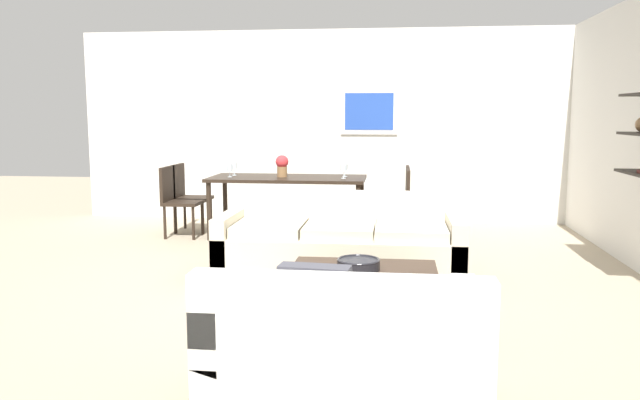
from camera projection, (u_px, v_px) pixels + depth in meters
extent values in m
plane|color=tan|center=(320.00, 286.00, 5.61)|extent=(18.00, 18.00, 0.00)
cube|color=silver|center=(371.00, 126.00, 8.87)|extent=(8.40, 0.06, 2.70)
cube|color=white|center=(369.00, 111.00, 8.80)|extent=(0.80, 0.02, 0.64)
cube|color=#264CB2|center=(369.00, 111.00, 8.78)|extent=(0.68, 0.01, 0.51)
cube|color=beige|center=(340.00, 256.00, 5.86)|extent=(2.24, 0.90, 0.42)
cube|color=beige|center=(344.00, 209.00, 6.17)|extent=(2.24, 0.16, 0.36)
cube|color=beige|center=(230.00, 244.00, 5.97)|extent=(0.14, 0.90, 0.60)
cube|color=beige|center=(455.00, 249.00, 5.73)|extent=(0.14, 0.90, 0.60)
cube|color=beige|center=(270.00, 228.00, 5.87)|extent=(0.63, 0.70, 0.10)
cube|color=beige|center=(340.00, 229.00, 5.79)|extent=(0.63, 0.70, 0.10)
cube|color=beige|center=(411.00, 231.00, 5.71)|extent=(0.63, 0.70, 0.10)
cube|color=white|center=(357.00, 212.00, 5.98)|extent=(0.37, 0.15, 0.36)
cube|color=white|center=(345.00, 361.00, 3.37)|extent=(1.44, 0.90, 0.42)
cube|color=white|center=(340.00, 313.00, 2.95)|extent=(1.44, 0.16, 0.36)
cube|color=white|center=(469.00, 351.00, 3.28)|extent=(0.14, 0.90, 0.60)
cube|color=white|center=(227.00, 340.00, 3.44)|extent=(0.14, 0.90, 0.60)
cube|color=white|center=(401.00, 314.00, 3.34)|extent=(0.56, 0.70, 0.10)
cube|color=white|center=(293.00, 310.00, 3.41)|extent=(0.56, 0.70, 0.10)
cube|color=#4C4C56|center=(315.00, 301.00, 3.15)|extent=(0.37, 0.16, 0.36)
cube|color=#38281E|center=(363.00, 298.00, 4.61)|extent=(1.09, 0.92, 0.38)
cylinder|color=black|center=(358.00, 265.00, 4.66)|extent=(0.32, 0.32, 0.07)
torus|color=black|center=(358.00, 260.00, 4.66)|extent=(0.32, 0.32, 0.02)
cube|color=black|center=(288.00, 178.00, 7.80)|extent=(1.93, 0.85, 0.04)
cylinder|color=black|center=(209.00, 211.00, 7.60)|extent=(0.06, 0.06, 0.71)
cylinder|color=black|center=(358.00, 214.00, 7.39)|extent=(0.06, 0.06, 0.71)
cylinder|color=black|center=(225.00, 203.00, 8.32)|extent=(0.06, 0.06, 0.71)
cylinder|color=black|center=(361.00, 205.00, 8.11)|extent=(0.06, 0.06, 0.71)
cube|color=black|center=(193.00, 199.00, 8.18)|extent=(0.44, 0.44, 0.04)
cube|color=black|center=(178.00, 181.00, 8.18)|extent=(0.04, 0.44, 0.43)
cylinder|color=black|center=(203.00, 218.00, 8.02)|extent=(0.04, 0.04, 0.41)
cylinder|color=black|center=(211.00, 214.00, 8.37)|extent=(0.04, 0.04, 0.41)
cylinder|color=black|center=(176.00, 218.00, 8.06)|extent=(0.04, 0.04, 0.41)
cylinder|color=black|center=(185.00, 213.00, 8.41)|extent=(0.04, 0.04, 0.41)
cube|color=black|center=(391.00, 206.00, 7.51)|extent=(0.44, 0.44, 0.04)
cube|color=black|center=(408.00, 187.00, 7.45)|extent=(0.04, 0.44, 0.43)
cylinder|color=black|center=(376.00, 222.00, 7.73)|extent=(0.04, 0.04, 0.41)
cylinder|color=black|center=(375.00, 227.00, 7.38)|extent=(0.04, 0.04, 0.41)
cylinder|color=black|center=(405.00, 223.00, 7.69)|extent=(0.04, 0.04, 0.41)
cylinder|color=black|center=(406.00, 228.00, 7.34)|extent=(0.04, 0.04, 0.41)
cube|color=black|center=(391.00, 202.00, 7.88)|extent=(0.44, 0.44, 0.04)
cube|color=black|center=(407.00, 184.00, 7.83)|extent=(0.04, 0.44, 0.43)
cylinder|color=black|center=(377.00, 217.00, 8.11)|extent=(0.04, 0.04, 0.41)
cylinder|color=black|center=(376.00, 222.00, 7.76)|extent=(0.04, 0.04, 0.41)
cylinder|color=black|center=(405.00, 217.00, 8.07)|extent=(0.04, 0.04, 0.41)
cylinder|color=black|center=(405.00, 222.00, 7.72)|extent=(0.04, 0.04, 0.41)
cube|color=black|center=(183.00, 203.00, 7.81)|extent=(0.44, 0.44, 0.04)
cube|color=black|center=(167.00, 184.00, 7.80)|extent=(0.04, 0.44, 0.43)
cylinder|color=black|center=(193.00, 223.00, 7.64)|extent=(0.04, 0.04, 0.41)
cylinder|color=black|center=(202.00, 218.00, 7.99)|extent=(0.04, 0.04, 0.41)
cylinder|color=black|center=(165.00, 223.00, 7.68)|extent=(0.04, 0.04, 0.41)
cylinder|color=black|center=(175.00, 218.00, 8.04)|extent=(0.04, 0.04, 0.41)
cylinder|color=silver|center=(230.00, 177.00, 7.78)|extent=(0.06, 0.06, 0.01)
cylinder|color=silver|center=(230.00, 174.00, 7.78)|extent=(0.01, 0.01, 0.06)
cylinder|color=silver|center=(230.00, 168.00, 7.77)|extent=(0.07, 0.07, 0.08)
cylinder|color=silver|center=(343.00, 178.00, 7.61)|extent=(0.06, 0.06, 0.01)
cylinder|color=silver|center=(343.00, 175.00, 7.61)|extent=(0.01, 0.01, 0.08)
cylinder|color=silver|center=(343.00, 168.00, 7.60)|extent=(0.08, 0.08, 0.09)
cylinder|color=silver|center=(345.00, 176.00, 7.82)|extent=(0.06, 0.06, 0.01)
cylinder|color=silver|center=(345.00, 173.00, 7.82)|extent=(0.01, 0.01, 0.08)
cylinder|color=silver|center=(345.00, 167.00, 7.80)|extent=(0.07, 0.07, 0.08)
cylinder|color=silver|center=(234.00, 175.00, 7.99)|extent=(0.06, 0.06, 0.01)
cylinder|color=silver|center=(234.00, 172.00, 7.98)|extent=(0.01, 0.01, 0.08)
cylinder|color=silver|center=(234.00, 166.00, 7.97)|extent=(0.07, 0.07, 0.08)
cylinder|color=olive|center=(282.00, 172.00, 7.79)|extent=(0.13, 0.13, 0.13)
sphere|color=red|center=(282.00, 162.00, 7.78)|extent=(0.16, 0.16, 0.16)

